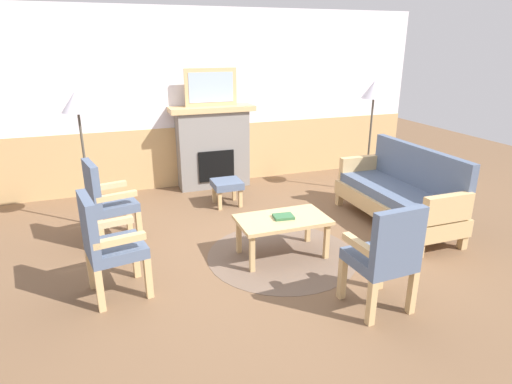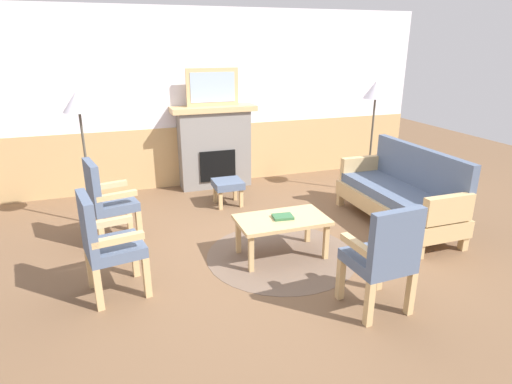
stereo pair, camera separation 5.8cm
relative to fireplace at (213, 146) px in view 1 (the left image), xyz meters
The scene contains 14 objects.
ground_plane 2.44m from the fireplace, 90.00° to the right, with size 14.00×14.00×0.00m, color brown.
wall_back 0.70m from the fireplace, 90.00° to the left, with size 7.20×0.14×2.70m.
fireplace is the anchor object (origin of this frame).
framed_picture 0.91m from the fireplace, 90.00° to the left, with size 0.80×0.04×0.56m.
couch 2.93m from the fireplace, 51.45° to the right, with size 0.70×1.80×0.98m.
coffee_table 2.60m from the fireplace, 88.04° to the right, with size 0.96×0.56×0.44m.
round_rug 2.66m from the fireplace, 88.04° to the right, with size 1.62×1.62×0.01m, color brown.
book_on_table 2.59m from the fireplace, 87.82° to the right, with size 0.21×0.16×0.03m, color #33663D.
footstool 0.97m from the fireplace, 92.57° to the right, with size 0.40×0.40×0.36m.
armchair_near_fireplace 2.31m from the fireplace, 135.71° to the right, with size 0.57×0.57×0.98m.
armchair_by_window_left 3.23m from the fireplace, 121.30° to the right, with size 0.56×0.56×0.98m.
armchair_front_left 3.83m from the fireplace, 82.52° to the right, with size 0.51×0.51×0.98m.
floor_lamp_by_couch 2.53m from the fireplace, 25.92° to the right, with size 0.36×0.36×1.68m.
floor_lamp_by_chairs 2.25m from the fireplace, 151.54° to the right, with size 0.36×0.36×1.68m.
Camera 1 is at (-1.59, -4.06, 2.20)m, focal length 29.95 mm.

